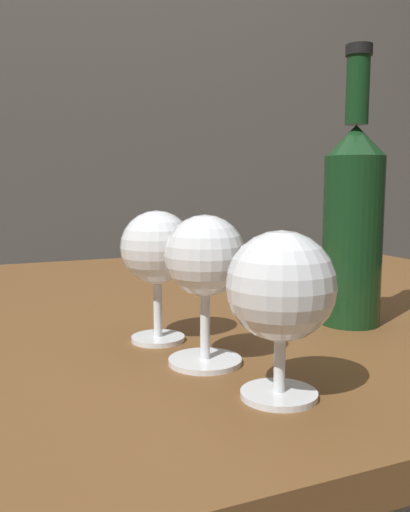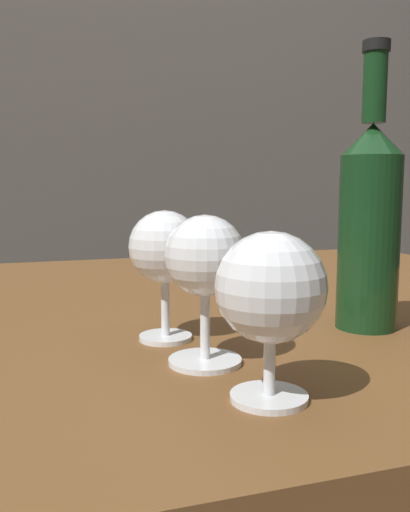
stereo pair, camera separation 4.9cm
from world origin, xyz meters
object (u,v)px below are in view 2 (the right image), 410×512
Objects in this scene: wine_glass_amber at (165,249)px; wine_glass_pinot at (205,260)px; wine_glass_chardonnay at (271,290)px; wine_bottle at (370,220)px.

wine_glass_pinot is at bearing -79.56° from wine_glass_amber.
wine_glass_chardonnay is 0.10m from wine_glass_pinot.
wine_glass_amber is at bearing 101.25° from wine_glass_chardonnay.
wine_bottle reaches higher than wine_glass_amber.
wine_bottle is at bearing 16.83° from wine_glass_pinot.
wine_glass_pinot is 1.00× the size of wine_glass_amber.
wine_glass_chardonnay is 0.26m from wine_bottle.
wine_glass_amber is (-0.04, 0.18, 0.01)m from wine_glass_chardonnay.
wine_glass_amber is at bearing 100.44° from wine_glass_pinot.
wine_glass_pinot is (-0.02, 0.10, 0.01)m from wine_glass_chardonnay.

